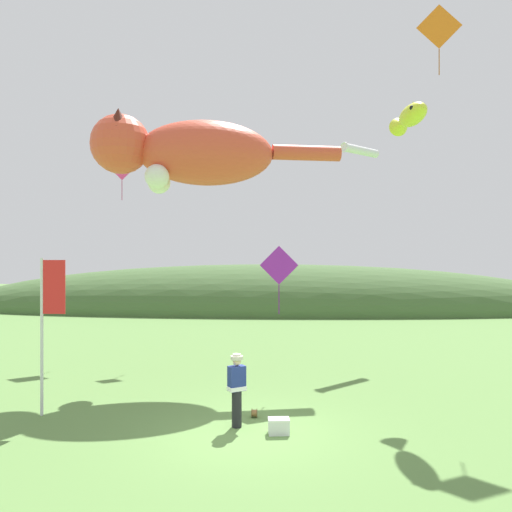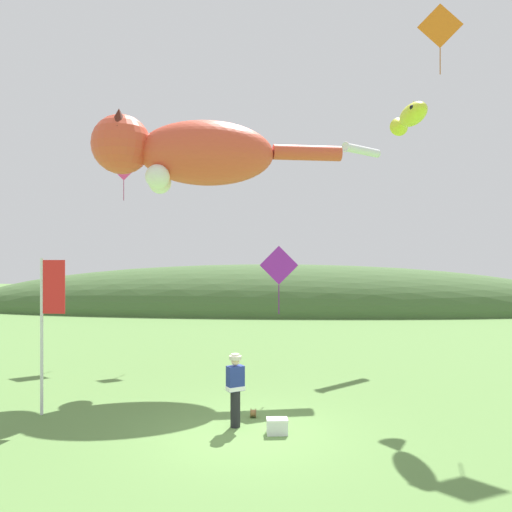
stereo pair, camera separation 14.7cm
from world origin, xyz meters
TOP-DOWN VIEW (x-y plane):
  - ground_plane at (0.00, 0.00)m, footprint 120.00×120.00m
  - distant_hill_ridge at (0.00, 26.38)m, footprint 49.05×10.70m
  - festival_attendant at (-0.30, 0.39)m, footprint 0.49×0.44m
  - kite_spool at (0.09, 1.12)m, footprint 0.14×0.22m
  - picnic_cooler at (0.72, -0.04)m, footprint 0.52×0.37m
  - festival_banner_pole at (-5.28, 1.02)m, footprint 0.66×0.08m
  - kite_giant_cat at (-2.54, 6.04)m, footprint 8.92×3.41m
  - kite_fish_windsock at (4.84, 4.26)m, footprint 0.80×2.38m
  - kite_tube_streamer at (4.27, 10.45)m, footprint 1.93×1.82m
  - kite_diamond_violet at (0.72, 3.62)m, footprint 1.19×0.14m
  - kite_diamond_blue at (-3.22, 11.30)m, footprint 0.94×0.07m
  - kite_diamond_orange at (6.18, 5.61)m, footprint 1.51×0.17m
  - kite_diamond_pink at (-6.31, 10.34)m, footprint 1.37×0.20m

SIDE VIEW (x-z plane):
  - ground_plane at x=0.00m, z-range 0.00..0.00m
  - distant_hill_ridge at x=0.00m, z-range -3.51..3.51m
  - kite_spool at x=0.09m, z-range 0.00..0.22m
  - picnic_cooler at x=0.72m, z-range 0.00..0.36m
  - festival_attendant at x=-0.30m, z-range 0.07..1.84m
  - festival_banner_pole at x=-5.28m, z-range 0.64..4.73m
  - kite_diamond_violet at x=0.72m, z-range 2.80..4.89m
  - kite_giant_cat at x=-2.54m, z-range 6.47..9.20m
  - kite_diamond_pink at x=-6.31m, z-range 7.07..9.36m
  - kite_fish_windsock at x=4.84m, z-range 8.16..8.88m
  - kite_tube_streamer at x=4.27m, z-range 8.57..9.01m
  - kite_diamond_blue at x=-3.22m, z-range 8.87..10.70m
  - kite_diamond_orange at x=6.18m, z-range 10.75..13.16m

